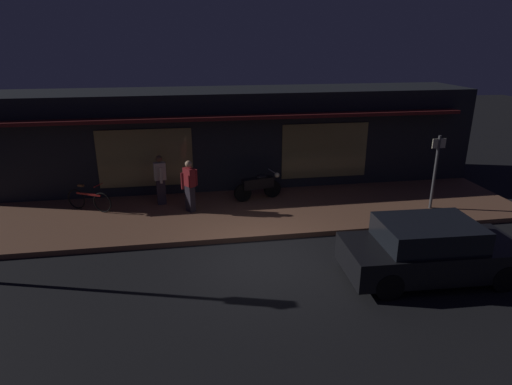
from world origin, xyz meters
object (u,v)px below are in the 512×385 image
person_photographer (160,179)px  parked_car_near (430,250)px  motorcycle (259,185)px  sign_post (436,168)px  person_bystander (190,185)px  bicycle_parked (89,200)px

person_photographer → parked_car_near: 8.50m
motorcycle → sign_post: (5.39, -1.75, 0.86)m
person_photographer → person_bystander: (0.93, -0.81, 0.00)m
parked_car_near → sign_post: bearing=59.0°
bicycle_parked → person_bystander: size_ratio=0.89×
motorcycle → sign_post: size_ratio=0.70×
person_photographer → parked_car_near: size_ratio=0.40×
person_bystander → sign_post: (7.72, -1.02, 0.48)m
motorcycle → parked_car_near: parked_car_near is taller
person_photographer → sign_post: 8.86m
person_bystander → bicycle_parked: bearing=169.7°
sign_post → motorcycle: bearing=162.0°
person_bystander → parked_car_near: person_bystander is taller
motorcycle → parked_car_near: (3.11, -5.54, 0.06)m
sign_post → person_photographer: bearing=168.1°
motorcycle → person_photographer: size_ratio=1.01×
motorcycle → sign_post: 5.73m
person_bystander → sign_post: 7.80m
person_photographer → bicycle_parked: bearing=-174.3°
motorcycle → parked_car_near: bearing=-60.7°
person_bystander → parked_car_near: 7.27m
bicycle_parked → sign_post: (10.92, -1.60, 1.00)m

